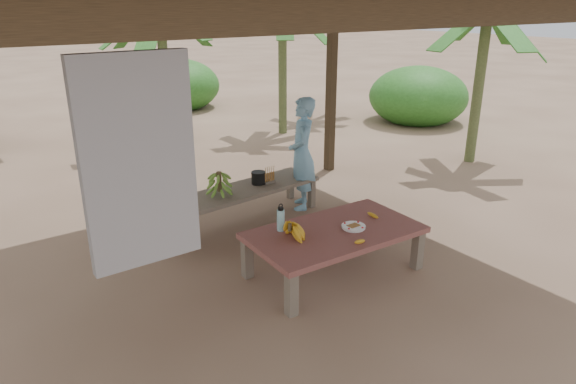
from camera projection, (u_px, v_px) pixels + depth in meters
ground at (268, 267)px, 5.65m from camera, size 80.00×80.00×0.00m
work_table at (334, 236)px, 5.38m from camera, size 1.84×1.08×0.50m
bench at (242, 193)px, 6.70m from camera, size 2.24×0.78×0.45m
ripe_banana_bunch at (290, 231)px, 5.12m from camera, size 0.33×0.29×0.18m
plate at (354, 227)px, 5.39m from camera, size 0.25×0.25×0.04m
loose_banana_front at (360, 242)px, 5.05m from camera, size 0.14×0.05×0.04m
loose_banana_side at (373, 215)px, 5.67m from camera, size 0.06×0.16×0.04m
water_flask at (281, 219)px, 5.31m from camera, size 0.08×0.08×0.30m
green_banana_stalk at (219, 183)px, 6.41m from camera, size 0.31×0.31×0.33m
cooking_pot at (258, 178)px, 6.85m from camera, size 0.19×0.19×0.16m
skewer_rack at (269, 175)px, 6.85m from camera, size 0.19×0.09×0.24m
woman at (302, 154)px, 7.03m from camera, size 0.63×0.68×1.56m
banana_plant_ne at (282, 14)px, 10.54m from camera, size 1.80×1.80×2.99m
banana_plant_n at (160, 18)px, 9.47m from camera, size 1.80×1.80×2.94m
banana_plant_e at (487, 20)px, 8.53m from camera, size 1.80×1.80×2.94m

